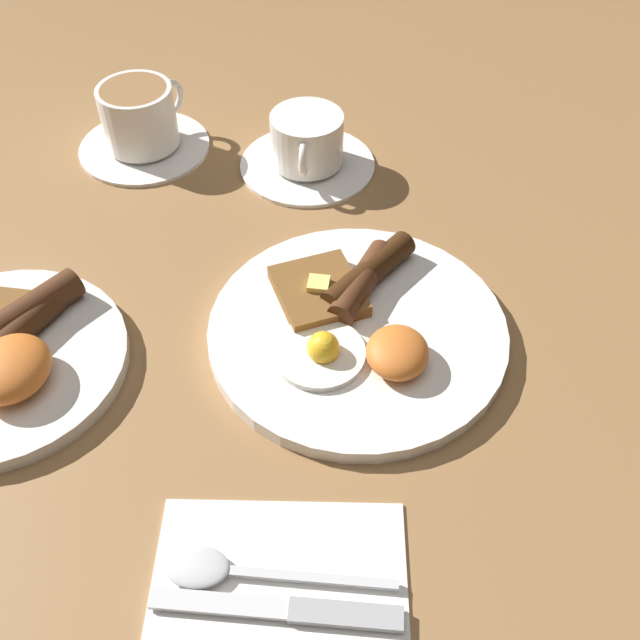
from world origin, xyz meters
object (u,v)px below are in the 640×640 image
(breakfast_plate_far, at_px, (2,356))
(knife, at_px, (291,610))
(teacup_far, at_px, (141,123))
(breakfast_plate_near, at_px, (357,326))
(spoon, at_px, (222,569))
(teacup_near, at_px, (307,147))

(breakfast_plate_far, height_order, knife, breakfast_plate_far)
(teacup_far, xyz_separation_m, knife, (-0.54, -0.25, -0.03))
(breakfast_plate_near, xyz_separation_m, knife, (-0.27, 0.02, -0.01))
(spoon, bearing_deg, breakfast_plate_far, -37.46)
(breakfast_plate_far, xyz_separation_m, spoon, (-0.17, -0.23, -0.01))
(teacup_near, bearing_deg, knife, -173.98)
(teacup_near, relative_size, teacup_far, 1.01)
(breakfast_plate_near, height_order, teacup_near, teacup_near)
(spoon, bearing_deg, knife, 155.40)
(teacup_far, xyz_separation_m, spoon, (-0.51, -0.20, -0.03))
(teacup_near, bearing_deg, breakfast_plate_far, 145.15)
(breakfast_plate_near, bearing_deg, spoon, 162.51)
(teacup_near, bearing_deg, breakfast_plate_near, -162.95)
(breakfast_plate_far, distance_m, knife, 0.34)
(breakfast_plate_far, height_order, teacup_far, teacup_far)
(spoon, bearing_deg, teacup_far, -70.13)
(teacup_far, bearing_deg, knife, -154.67)
(breakfast_plate_far, bearing_deg, teacup_far, -5.16)
(teacup_near, distance_m, teacup_far, 0.20)
(breakfast_plate_near, distance_m, spoon, 0.25)
(breakfast_plate_far, distance_m, teacup_near, 0.40)
(teacup_far, distance_m, spoon, 0.55)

